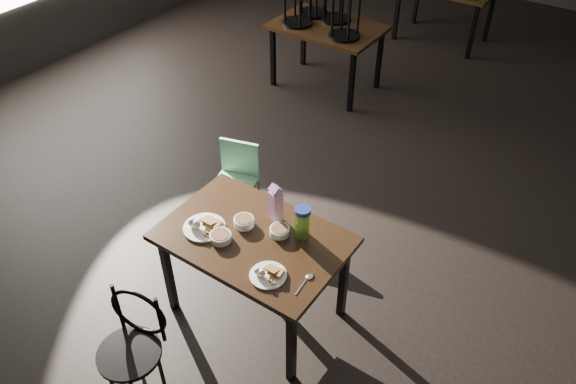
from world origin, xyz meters
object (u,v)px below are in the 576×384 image
Objects in this scene: bentwood_chair at (134,340)px; school_chair at (236,176)px; juice_carton at (276,204)px; water_bottle at (302,222)px; main_table at (254,245)px.

school_chair is (-0.52, 1.63, -0.04)m from bentwood_chair.
juice_carton is 0.36× the size of bentwood_chair.
water_bottle is 0.32× the size of school_chair.
bentwood_chair is (-0.23, -0.90, -0.19)m from main_table.
juice_carton reaches higher than bentwood_chair.
bentwood_chair is (-0.25, -1.11, -0.40)m from juice_carton.
juice_carton is 0.23m from water_bottle.
main_table is 5.14× the size of water_bottle.
school_chair is at bearing 135.51° from main_table.
water_bottle reaches higher than main_table.
bentwood_chair is at bearing -104.22° from main_table.
bentwood_chair is at bearing -114.15° from water_bottle.
juice_carton is at bearing -49.52° from school_chair.
juice_carton is 1.24× the size of water_bottle.
main_table is 4.14× the size of juice_carton.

